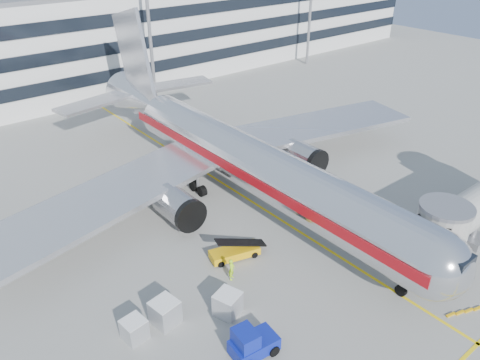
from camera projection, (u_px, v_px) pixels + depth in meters
ground at (321, 245)px, 40.56m from camera, size 180.00×180.00×0.00m
lead_in_line at (247, 198)px, 47.35m from camera, size 0.25×70.00×0.01m
stop_bar at (478, 344)px, 31.05m from camera, size 6.00×0.25×0.01m
main_jet at (236, 155)px, 46.47m from camera, size 50.95×48.70×16.06m
terminal at (59, 39)px, 76.14m from camera, size 150.00×24.25×15.60m
light_mast_centre at (147, 0)px, 66.29m from camera, size 2.40×1.20×25.45m
belt_loader at (235, 252)px, 38.77m from camera, size 4.46×2.56×2.08m
baggage_tug at (251, 343)px, 29.82m from camera, size 3.23×2.25×2.30m
cargo_container_left at (134, 329)px, 31.14m from camera, size 1.61×1.61×1.55m
cargo_container_right at (165, 312)px, 32.32m from camera, size 1.96×1.96×1.82m
cargo_container_front at (228, 304)px, 33.09m from camera, size 2.09×2.09×1.75m
ramp_worker at (232, 269)px, 36.29m from camera, size 0.81×0.76×1.85m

